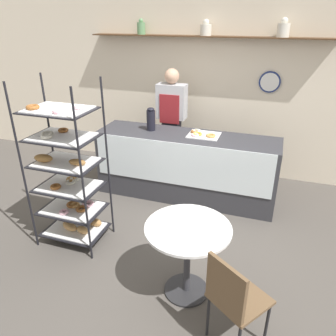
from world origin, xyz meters
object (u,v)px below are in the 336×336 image
Objects in this scene: person_worker at (172,120)px; coffee_carafe at (151,119)px; pastry_rack at (68,178)px; cafe_table at (188,244)px; cafe_chair at (233,296)px; donut_tray_counter at (201,134)px.

coffee_carafe is at bearing -104.77° from person_worker.
pastry_rack reaches higher than cafe_table.
coffee_carafe is at bearing 120.12° from cafe_table.
pastry_rack is at bearing 12.40° from cafe_chair.
coffee_carafe reaches higher than cafe_table.
coffee_carafe is 0.77× the size of donut_tray_counter.
cafe_chair is (0.47, -0.43, -0.03)m from cafe_table.
pastry_rack is 2.16× the size of cafe_chair.
cafe_table is 2.38× the size of coffee_carafe.
cafe_table is 2.15m from coffee_carafe.
person_worker reaches higher than cafe_chair.
cafe_chair is 2.75m from coffee_carafe.
cafe_chair is at bearing -22.69° from pastry_rack.
person_worker is 2.23× the size of cafe_table.
person_worker is 3.10m from cafe_chair.
coffee_carafe is (-0.13, -0.51, 0.15)m from person_worker.
donut_tray_counter is at bearing 100.21° from cafe_table.
pastry_rack reaches higher than person_worker.
pastry_rack is 2.02m from person_worker.
pastry_rack is 1.52m from coffee_carafe.
donut_tray_counter is at bearing 0.65° from coffee_carafe.
pastry_rack is at bearing 165.72° from cafe_table.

